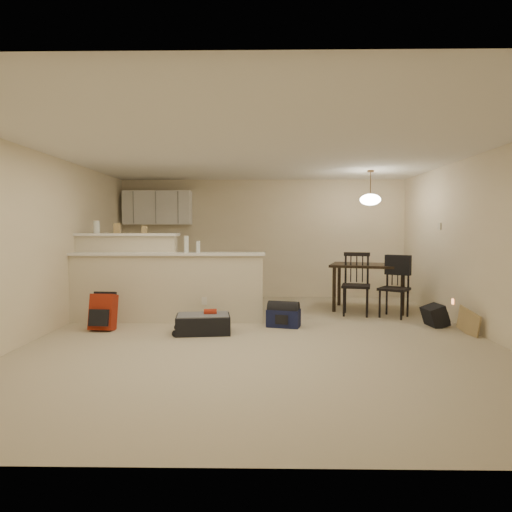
{
  "coord_description": "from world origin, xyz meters",
  "views": [
    {
      "loc": [
        0.01,
        -6.2,
        1.47
      ],
      "look_at": [
        -0.1,
        0.7,
        1.05
      ],
      "focal_mm": 32.0,
      "sensor_mm": 36.0,
      "label": 1
    }
  ],
  "objects_px": {
    "suitcase": "(203,324)",
    "navy_duffel": "(283,318)",
    "black_daypack": "(435,316)",
    "pendant_lamp": "(370,199)",
    "red_backpack": "(103,312)",
    "dining_chair_near": "(356,284)",
    "dining_chair_far": "(394,287)",
    "dining_table": "(369,270)"
  },
  "relations": [
    {
      "from": "suitcase",
      "to": "navy_duffel",
      "type": "xyz_separation_m",
      "value": [
        1.15,
        0.44,
        0.01
      ]
    },
    {
      "from": "black_daypack",
      "to": "pendant_lamp",
      "type": "bearing_deg",
      "value": 19.36
    },
    {
      "from": "black_daypack",
      "to": "navy_duffel",
      "type": "bearing_deg",
      "value": 84.49
    },
    {
      "from": "suitcase",
      "to": "black_daypack",
      "type": "distance_m",
      "value": 3.46
    },
    {
      "from": "red_backpack",
      "to": "black_daypack",
      "type": "distance_m",
      "value": 4.91
    },
    {
      "from": "navy_duffel",
      "to": "dining_chair_near",
      "type": "bearing_deg",
      "value": 51.03
    },
    {
      "from": "pendant_lamp",
      "to": "navy_duffel",
      "type": "xyz_separation_m",
      "value": [
        -1.6,
        -1.42,
        -1.86
      ]
    },
    {
      "from": "dining_chair_far",
      "to": "suitcase",
      "type": "height_order",
      "value": "dining_chair_far"
    },
    {
      "from": "dining_chair_near",
      "to": "black_daypack",
      "type": "bearing_deg",
      "value": -26.8
    },
    {
      "from": "black_daypack",
      "to": "suitcase",
      "type": "bearing_deg",
      "value": 91.23
    },
    {
      "from": "dining_chair_near",
      "to": "red_backpack",
      "type": "distance_m",
      "value": 4.07
    },
    {
      "from": "dining_table",
      "to": "pendant_lamp",
      "type": "height_order",
      "value": "pendant_lamp"
    },
    {
      "from": "pendant_lamp",
      "to": "red_backpack",
      "type": "relative_size",
      "value": 1.2
    },
    {
      "from": "pendant_lamp",
      "to": "suitcase",
      "type": "relative_size",
      "value": 0.83
    },
    {
      "from": "navy_duffel",
      "to": "suitcase",
      "type": "bearing_deg",
      "value": -144.4
    },
    {
      "from": "pendant_lamp",
      "to": "black_daypack",
      "type": "xyz_separation_m",
      "value": [
        0.68,
        -1.35,
        -1.84
      ]
    },
    {
      "from": "dining_table",
      "to": "black_daypack",
      "type": "bearing_deg",
      "value": -47.06
    },
    {
      "from": "dining_table",
      "to": "dining_chair_far",
      "type": "relative_size",
      "value": 1.52
    },
    {
      "from": "dining_chair_near",
      "to": "red_backpack",
      "type": "bearing_deg",
      "value": -149.14
    },
    {
      "from": "pendant_lamp",
      "to": "navy_duffel",
      "type": "distance_m",
      "value": 2.83
    },
    {
      "from": "dining_chair_near",
      "to": "red_backpack",
      "type": "height_order",
      "value": "dining_chair_near"
    },
    {
      "from": "dining_chair_far",
      "to": "navy_duffel",
      "type": "distance_m",
      "value": 2.04
    },
    {
      "from": "dining_table",
      "to": "black_daypack",
      "type": "xyz_separation_m",
      "value": [
        0.68,
        -1.35,
        -0.58
      ]
    },
    {
      "from": "suitcase",
      "to": "dining_table",
      "type": "bearing_deg",
      "value": 27.27
    },
    {
      "from": "suitcase",
      "to": "navy_duffel",
      "type": "bearing_deg",
      "value": 14.12
    },
    {
      "from": "red_backpack",
      "to": "black_daypack",
      "type": "bearing_deg",
      "value": 8.53
    },
    {
      "from": "dining_chair_far",
      "to": "navy_duffel",
      "type": "bearing_deg",
      "value": -123.3
    },
    {
      "from": "dining_chair_near",
      "to": "black_daypack",
      "type": "relative_size",
      "value": 3.03
    },
    {
      "from": "dining_chair_near",
      "to": "dining_chair_far",
      "type": "bearing_deg",
      "value": -2.72
    },
    {
      "from": "dining_table",
      "to": "navy_duffel",
      "type": "relative_size",
      "value": 3.16
    },
    {
      "from": "dining_table",
      "to": "navy_duffel",
      "type": "bearing_deg",
      "value": -121.95
    },
    {
      "from": "dining_table",
      "to": "red_backpack",
      "type": "distance_m",
      "value": 4.56
    },
    {
      "from": "dining_chair_far",
      "to": "navy_duffel",
      "type": "relative_size",
      "value": 2.08
    },
    {
      "from": "dining_table",
      "to": "pendant_lamp",
      "type": "xyz_separation_m",
      "value": [
        -0.0,
        0.0,
        1.26
      ]
    },
    {
      "from": "dining_table",
      "to": "dining_chair_near",
      "type": "relative_size",
      "value": 1.44
    },
    {
      "from": "suitcase",
      "to": "pendant_lamp",
      "type": "bearing_deg",
      "value": 27.27
    },
    {
      "from": "suitcase",
      "to": "dining_chair_near",
      "type": "bearing_deg",
      "value": 22.79
    },
    {
      "from": "pendant_lamp",
      "to": "dining_chair_near",
      "type": "distance_m",
      "value": 1.58
    },
    {
      "from": "red_backpack",
      "to": "navy_duffel",
      "type": "xyz_separation_m",
      "value": [
        2.62,
        0.25,
        -0.13
      ]
    },
    {
      "from": "pendant_lamp",
      "to": "navy_duffel",
      "type": "height_order",
      "value": "pendant_lamp"
    },
    {
      "from": "suitcase",
      "to": "navy_duffel",
      "type": "relative_size",
      "value": 1.55
    },
    {
      "from": "dining_table",
      "to": "suitcase",
      "type": "relative_size",
      "value": 2.04
    }
  ]
}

